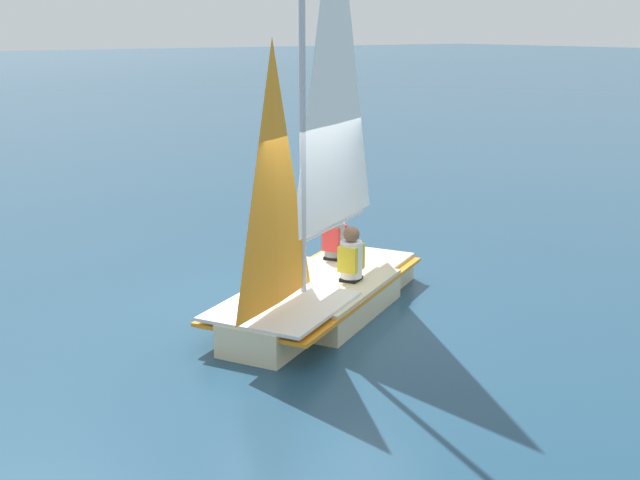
{
  "coord_description": "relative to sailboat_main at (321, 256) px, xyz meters",
  "views": [
    {
      "loc": [
        5.86,
        8.43,
        3.74
      ],
      "look_at": [
        0.0,
        0.0,
        1.01
      ],
      "focal_mm": 45.0,
      "sensor_mm": 36.0,
      "label": 1
    }
  ],
  "objects": [
    {
      "name": "ground_plane",
      "position": [
        0.02,
        0.01,
        -0.79
      ],
      "size": [
        260.0,
        260.0,
        0.0
      ],
      "primitive_type": "plane",
      "color": "navy"
    },
    {
      "name": "sailboat_main",
      "position": [
        0.0,
        0.0,
        0.0
      ],
      "size": [
        4.08,
        3.2,
        5.78
      ],
      "rotation": [
        0.0,
        0.0,
        0.51
      ],
      "color": "beige",
      "rests_on": "ground_plane"
    },
    {
      "name": "sailor_helm",
      "position": [
        -0.4,
        0.15,
        -0.17
      ],
      "size": [
        0.42,
        0.41,
        1.16
      ],
      "rotation": [
        0.0,
        0.0,
        0.51
      ],
      "color": "black",
      "rests_on": "ground_plane"
    },
    {
      "name": "sailor_crew",
      "position": [
        -0.83,
        -0.84,
        -0.17
      ],
      "size": [
        0.42,
        0.41,
        1.16
      ],
      "rotation": [
        0.0,
        0.0,
        0.51
      ],
      "color": "black",
      "rests_on": "ground_plane"
    }
  ]
}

